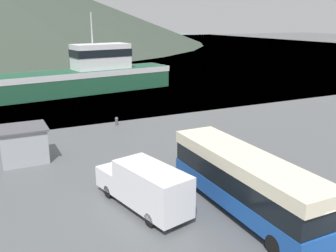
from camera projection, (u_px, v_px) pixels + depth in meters
name	position (u px, v px, depth m)	size (l,w,h in m)	color
water_surface	(17.00, 45.00, 140.46)	(240.00, 240.00, 0.00)	slate
tour_bus	(244.00, 180.00, 19.06)	(2.48, 10.44, 3.09)	#194799
delivery_van	(145.00, 186.00, 19.42)	(3.31, 6.63, 2.46)	silver
fishing_boat	(89.00, 74.00, 50.68)	(24.41, 8.37, 10.48)	#1E5138
storage_bin	(280.00, 180.00, 21.76)	(1.08, 1.09, 1.18)	teal
dock_kiosk	(23.00, 144.00, 26.05)	(3.29, 2.98, 2.47)	#93999E
small_boat	(110.00, 83.00, 55.62)	(2.84, 5.26, 0.94)	maroon
mooring_bollard	(117.00, 121.00, 35.08)	(0.30, 0.30, 0.79)	#4C4C51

